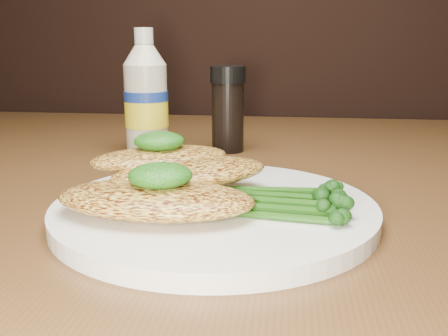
# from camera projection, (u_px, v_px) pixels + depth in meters

# --- Properties ---
(plate) EXTENTS (0.26, 0.26, 0.01)m
(plate) POSITION_uv_depth(u_px,v_px,m) (215.00, 210.00, 0.42)
(plate) COLOR white
(plate) RESTS_ON dining_table
(chicken_front) EXTENTS (0.15, 0.09, 0.02)m
(chicken_front) POSITION_uv_depth(u_px,v_px,m) (155.00, 199.00, 0.39)
(chicken_front) COLOR gold
(chicken_front) RESTS_ON plate
(chicken_mid) EXTENTS (0.15, 0.13, 0.02)m
(chicken_mid) POSITION_uv_depth(u_px,v_px,m) (191.00, 172.00, 0.44)
(chicken_mid) COLOR gold
(chicken_mid) RESTS_ON plate
(chicken_back) EXTENTS (0.14, 0.12, 0.02)m
(chicken_back) POSITION_uv_depth(u_px,v_px,m) (160.00, 158.00, 0.46)
(chicken_back) COLOR gold
(chicken_back) RESTS_ON plate
(pesto_front) EXTENTS (0.06, 0.05, 0.02)m
(pesto_front) POSITION_uv_depth(u_px,v_px,m) (160.00, 175.00, 0.38)
(pesto_front) COLOR black
(pesto_front) RESTS_ON chicken_front
(pesto_back) EXTENTS (0.05, 0.05, 0.02)m
(pesto_back) POSITION_uv_depth(u_px,v_px,m) (159.00, 141.00, 0.46)
(pesto_back) COLOR black
(pesto_back) RESTS_ON chicken_back
(broccolini_bundle) EXTENTS (0.14, 0.12, 0.02)m
(broccolini_bundle) POSITION_uv_depth(u_px,v_px,m) (272.00, 196.00, 0.41)
(broccolini_bundle) COLOR #1C4C10
(broccolini_bundle) RESTS_ON plate
(mayo_bottle) EXTENTS (0.07, 0.07, 0.16)m
(mayo_bottle) POSITION_uv_depth(u_px,v_px,m) (146.00, 92.00, 0.65)
(mayo_bottle) COLOR beige
(mayo_bottle) RESTS_ON dining_table
(pepper_grinder) EXTENTS (0.05, 0.05, 0.11)m
(pepper_grinder) POSITION_uv_depth(u_px,v_px,m) (228.00, 109.00, 0.66)
(pepper_grinder) COLOR black
(pepper_grinder) RESTS_ON dining_table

